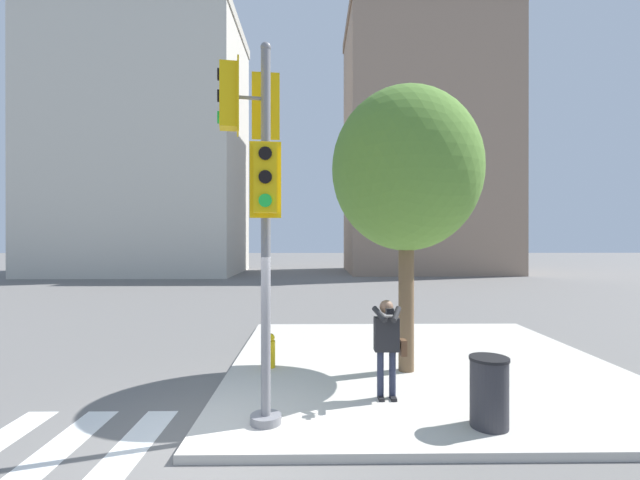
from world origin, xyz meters
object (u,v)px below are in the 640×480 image
Objects in this scene: trash_bin at (489,392)px; person_photographer at (387,340)px; street_tree at (406,170)px; fire_hydrant at (270,351)px; traffic_signal_pole at (258,174)px.

person_photographer is at bearing 138.76° from trash_bin.
fire_hydrant is (-2.74, 0.25, -3.67)m from street_tree.
traffic_signal_pole is 7.80× the size of fire_hydrant.
traffic_signal_pole reaches higher than person_photographer.
traffic_signal_pole is 4.47m from trash_bin.
trash_bin is at bearing -41.24° from person_photographer.
fire_hydrant is (-0.10, 2.68, -3.21)m from traffic_signal_pole.
person_photographer is 1.66× the size of trash_bin.
trash_bin is at bearing -76.61° from street_tree.
traffic_signal_pole is at bearing -154.68° from person_photographer.
person_photographer is 0.29× the size of street_tree.
traffic_signal_pole is 0.96× the size of street_tree.
trash_bin is (3.35, -2.82, 0.15)m from fire_hydrant.
traffic_signal_pole is at bearing -87.86° from fire_hydrant.
fire_hydrant is 4.38m from trash_bin.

